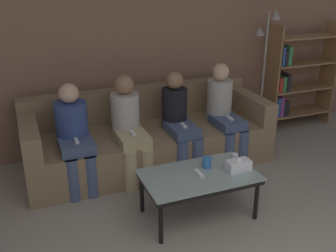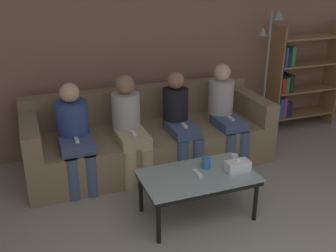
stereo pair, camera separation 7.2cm
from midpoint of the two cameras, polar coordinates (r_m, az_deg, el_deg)
The scene contains 13 objects.
wall_back at distance 4.82m, azimuth -4.72°, elevation 11.80°, with size 12.00×0.06×2.60m.
couch at distance 4.59m, azimuth -2.34°, elevation -1.75°, with size 2.76×0.99×0.83m.
coffee_table at distance 3.57m, azimuth 4.92°, elevation -7.63°, with size 1.03×0.60×0.43m.
cup_near_left at distance 3.72m, azimuth 10.11°, elevation -4.89°, with size 0.06×0.06×0.12m.
cup_near_right at distance 3.65m, azimuth 6.13°, elevation -5.32°, with size 0.08×0.08×0.10m.
tissue_box at distance 3.63m, azimuth 10.63°, elevation -5.73°, with size 0.22×0.12×0.13m.
game_remote at distance 3.55m, azimuth 4.95°, elevation -6.89°, with size 0.04×0.15×0.02m.
bookshelf at distance 5.81m, azimuth 18.43°, elevation 6.37°, with size 1.00×0.32×1.46m.
standing_lamp at distance 5.27m, azimuth 14.67°, elevation 8.98°, with size 0.31×0.26×1.67m.
seated_person_left_end at distance 4.11m, azimuth -12.94°, elevation -0.89°, with size 0.33×0.64×1.08m.
seated_person_mid_left at distance 4.20m, azimuth -5.15°, elevation 0.21°, with size 0.31×0.66×1.11m.
seated_person_mid_right at distance 4.37m, azimuth 2.17°, elevation 0.95°, with size 0.31×0.65×1.09m.
seated_person_right_end at distance 4.62m, azimuth 8.73°, elevation 2.15°, with size 0.31×0.64×1.13m.
Camera 2 is at (-1.28, -0.76, 2.15)m, focal length 42.00 mm.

